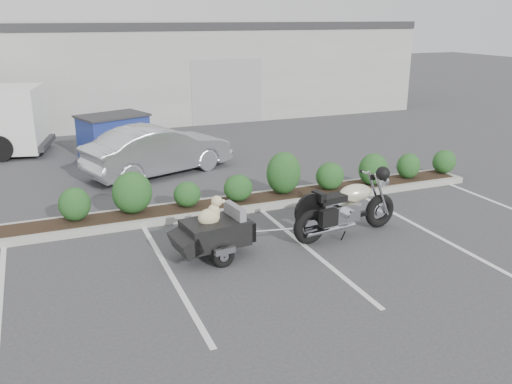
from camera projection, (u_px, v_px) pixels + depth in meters
name	position (u px, v px, depth m)	size (l,w,h in m)	color
ground	(239.00, 248.00, 10.42)	(90.00, 90.00, 0.00)	#38383A
planter_kerb	(246.00, 203.00, 12.69)	(12.00, 1.00, 0.15)	#9E9E93
building	(108.00, 67.00, 24.74)	(26.00, 10.00, 4.00)	#9EA099
motorcycle	(347.00, 208.00, 10.84)	(2.51, 0.94, 1.44)	black
pet_trailer	(214.00, 232.00, 9.87)	(2.02, 1.14, 1.19)	black
sedan	(159.00, 150.00, 15.07)	(1.45, 4.16, 1.37)	silver
dumpster	(114.00, 135.00, 17.00)	(2.35, 1.96, 1.32)	navy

